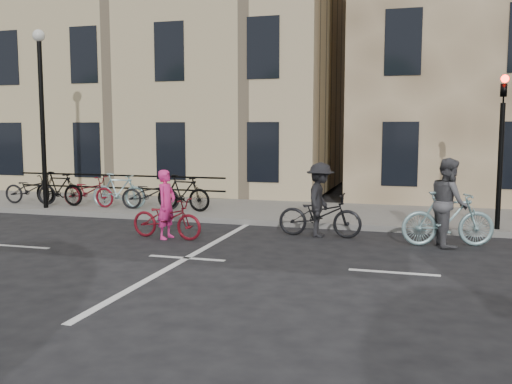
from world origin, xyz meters
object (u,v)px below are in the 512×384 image
(cyclist_pink, at_px, (167,215))
(cyclist_grey, at_px, (448,211))
(traffic_light, at_px, (502,133))
(lamp_post, at_px, (41,96))
(cyclist_dark, at_px, (320,208))

(cyclist_pink, xyz_separation_m, cyclist_grey, (6.25, 0.94, 0.22))
(traffic_light, distance_m, lamp_post, 12.74)
(traffic_light, distance_m, cyclist_dark, 4.63)
(traffic_light, height_order, lamp_post, lamp_post)
(traffic_light, distance_m, cyclist_grey, 2.64)
(cyclist_pink, xyz_separation_m, cyclist_dark, (3.38, 1.23, 0.14))
(lamp_post, bearing_deg, traffic_light, -0.27)
(traffic_light, distance_m, cyclist_pink, 8.11)
(traffic_light, xyz_separation_m, cyclist_pink, (-7.44, -2.59, -1.90))
(cyclist_grey, bearing_deg, lamp_post, 67.57)
(traffic_light, xyz_separation_m, cyclist_grey, (-1.20, -1.66, -1.67))
(lamp_post, height_order, cyclist_pink, lamp_post)
(cyclist_pink, distance_m, cyclist_dark, 3.60)
(traffic_light, relative_size, cyclist_grey, 1.88)
(cyclist_dark, bearing_deg, cyclist_pink, 110.57)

